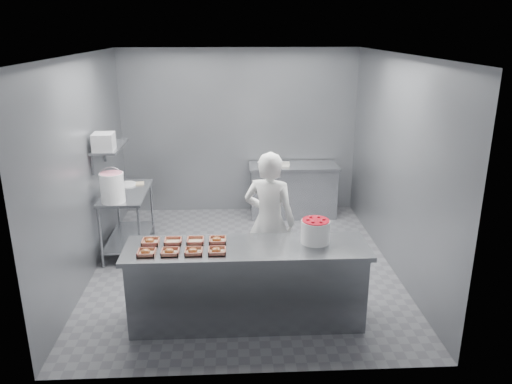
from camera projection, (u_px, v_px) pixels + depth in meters
The scene contains 24 objects.
floor at pixel (244, 265), 6.84m from camera, with size 4.50×4.50×0.00m, color #4C4C51.
ceiling at pixel (242, 54), 5.96m from camera, with size 4.50×4.50×0.00m, color white.
wall_back at pixel (240, 132), 8.54m from camera, with size 4.00×0.04×2.80m, color slate.
wall_left at pixel (85, 169), 6.31m from camera, with size 0.04×4.50×2.80m, color slate.
wall_right at pixel (396, 165), 6.50m from camera, with size 0.04×4.50×2.80m, color slate.
service_counter at pixel (247, 284), 5.42m from camera, with size 2.60×0.70×0.90m.
prep_table at pixel (127, 212), 7.14m from camera, with size 0.60×1.20×0.90m.
back_counter at pixel (293, 190), 8.55m from camera, with size 1.50×0.60×0.90m.
wall_shelf at pixel (109, 147), 6.84m from camera, with size 0.35×0.90×0.03m, color slate.
tray_0 at pixel (146, 252), 5.09m from camera, with size 0.19×0.18×0.06m.
tray_1 at pixel (170, 252), 5.10m from camera, with size 0.19×0.18×0.06m.
tray_2 at pixel (193, 251), 5.12m from camera, with size 0.19×0.18×0.06m.
tray_3 at pixel (217, 251), 5.13m from camera, with size 0.19×0.18×0.06m.
tray_4 at pixel (150, 241), 5.35m from camera, with size 0.19×0.18×0.06m.
tray_5 at pixel (173, 241), 5.36m from camera, with size 0.19×0.18×0.04m.
tray_6 at pixel (195, 241), 5.38m from camera, with size 0.19×0.18×0.04m.
tray_7 at pixel (217, 240), 5.39m from camera, with size 0.19×0.18×0.06m.
worker at pixel (269, 221), 6.05m from camera, with size 0.63×0.42×1.74m, color white.
strawberry_tub at pixel (315, 230), 5.34m from camera, with size 0.31×0.31×0.26m.
glaze_bucket at pixel (112, 187), 6.56m from camera, with size 0.33×0.31×0.48m.
bucket_lid at pixel (126, 184), 7.34m from camera, with size 0.29×0.29×0.02m, color white.
rag at pixel (139, 183), 7.38m from camera, with size 0.14×0.12×0.02m, color #CCB28C.
appliance at pixel (104, 142), 6.54m from camera, with size 0.27×0.30×0.23m, color gray.
paper_stack at pixel (281, 164), 8.39m from camera, with size 0.30×0.22×0.04m, color silver.
Camera 1 is at (-0.15, -6.18, 3.11)m, focal length 35.00 mm.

